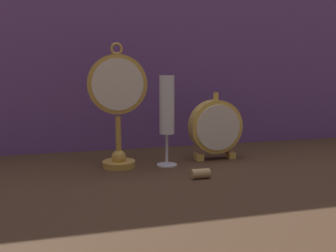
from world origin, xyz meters
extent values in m
plane|color=#422D1E|center=(0.00, 0.00, 0.00)|extent=(4.00, 4.00, 0.00)
cube|color=#6B478E|center=(0.00, 0.33, 0.34)|extent=(1.72, 0.01, 0.67)
cylinder|color=gold|center=(-0.12, 0.11, 0.01)|extent=(0.08, 0.08, 0.02)
sphere|color=gold|center=(-0.12, 0.11, 0.03)|extent=(0.04, 0.04, 0.04)
cylinder|color=gold|center=(-0.12, 0.11, 0.07)|extent=(0.01, 0.01, 0.11)
cylinder|color=gold|center=(-0.12, 0.11, 0.21)|extent=(0.15, 0.02, 0.15)
cylinder|color=silver|center=(-0.12, 0.10, 0.21)|extent=(0.13, 0.00, 0.13)
torus|color=gold|center=(-0.12, 0.11, 0.29)|extent=(0.03, 0.01, 0.03)
cube|color=gold|center=(0.10, 0.13, 0.01)|extent=(0.02, 0.03, 0.02)
cube|color=gold|center=(0.19, 0.13, 0.01)|extent=(0.02, 0.03, 0.02)
cylinder|color=gold|center=(0.15, 0.13, 0.09)|extent=(0.15, 0.04, 0.15)
cylinder|color=silver|center=(0.15, 0.10, 0.09)|extent=(0.12, 0.00, 0.12)
cylinder|color=gold|center=(0.15, 0.13, 0.17)|extent=(0.01, 0.01, 0.02)
cylinder|color=silver|center=(0.00, 0.09, 0.00)|extent=(0.05, 0.05, 0.01)
cylinder|color=silver|center=(0.00, 0.09, 0.04)|extent=(0.01, 0.01, 0.08)
cylinder|color=white|center=(0.00, 0.09, 0.16)|extent=(0.04, 0.04, 0.15)
cylinder|color=beige|center=(0.00, 0.09, 0.13)|extent=(0.03, 0.03, 0.10)
cylinder|color=tan|center=(0.04, -0.04, 0.01)|extent=(0.04, 0.02, 0.02)
camera|label=1|loc=(-0.24, -0.81, 0.24)|focal=40.00mm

